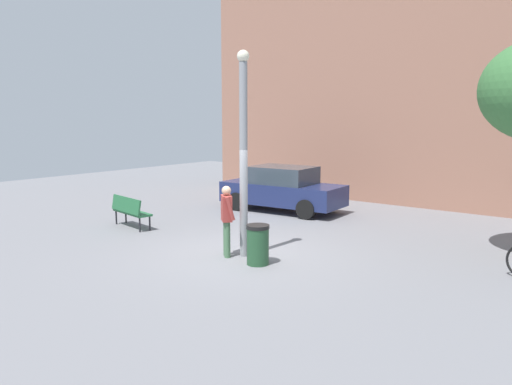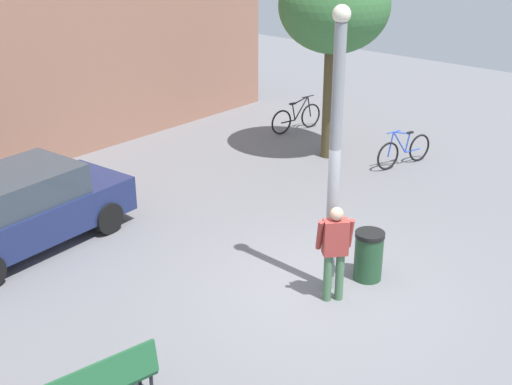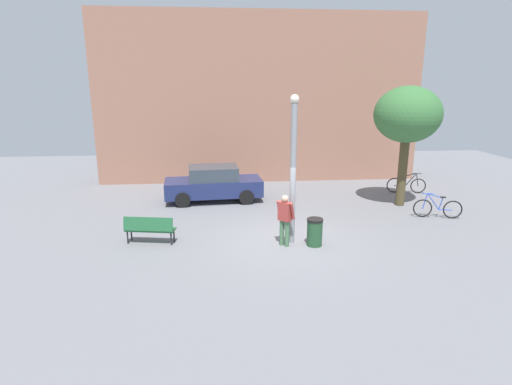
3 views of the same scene
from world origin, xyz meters
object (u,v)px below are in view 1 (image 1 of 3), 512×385
at_px(parked_car_navy, 283,189).
at_px(trash_bin, 258,245).
at_px(park_bench, 130,209).
at_px(lamppost, 244,149).
at_px(person_by_lamppost, 227,216).

xyz_separation_m(parked_car_navy, trash_bin, (3.27, -5.57, -0.32)).
bearing_deg(parked_car_navy, park_bench, -112.04).
bearing_deg(lamppost, trash_bin, -26.51).
xyz_separation_m(lamppost, person_by_lamppost, (-0.28, -0.28, -1.55)).
relative_size(parked_car_navy, trash_bin, 4.83).
relative_size(lamppost, parked_car_navy, 1.09).
bearing_deg(lamppost, person_by_lamppost, -135.21).
bearing_deg(person_by_lamppost, parked_car_navy, 112.70).
xyz_separation_m(lamppost, park_bench, (-4.58, 0.28, -1.97)).
relative_size(person_by_lamppost, park_bench, 1.01).
relative_size(park_bench, trash_bin, 1.86).
bearing_deg(trash_bin, person_by_lamppost, 176.37).
xyz_separation_m(lamppost, trash_bin, (0.68, -0.34, -2.07)).
height_order(lamppost, parked_car_navy, lamppost).
bearing_deg(person_by_lamppost, park_bench, 172.57).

